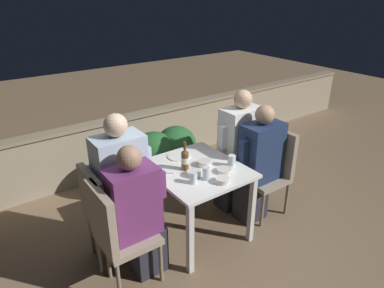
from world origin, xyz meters
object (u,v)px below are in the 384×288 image
at_px(person_navy_jumper, 258,164).
at_px(chair_right_near, 271,165).
at_px(chair_right_far, 251,156).
at_px(chair_left_far, 105,210).
at_px(potted_plant, 231,133).
at_px(beer_bottle, 185,159).
at_px(chair_left_near, 115,229).
at_px(person_blue_shirt, 125,188).
at_px(person_white_polo, 238,151).
at_px(person_purple_stripe, 138,213).

bearing_deg(person_navy_jumper, chair_right_near, -0.00).
bearing_deg(chair_right_far, chair_right_near, -85.73).
relative_size(chair_left_far, potted_plant, 1.16).
height_order(chair_right_near, beer_bottle, beer_bottle).
bearing_deg(person_navy_jumper, potted_plant, 62.19).
xyz_separation_m(chair_left_near, chair_right_far, (1.77, 0.31, 0.00)).
bearing_deg(chair_right_far, potted_plant, 64.24).
bearing_deg(chair_left_near, person_blue_shirt, 50.38).
bearing_deg(person_blue_shirt, chair_right_near, -9.62).
height_order(person_blue_shirt, beer_bottle, person_blue_shirt).
height_order(chair_right_far, person_white_polo, person_white_polo).
bearing_deg(person_navy_jumper, chair_left_far, 170.36).
xyz_separation_m(beer_bottle, potted_plant, (1.31, 0.83, -0.35)).
bearing_deg(chair_right_near, person_purple_stripe, -179.14).
distance_m(chair_left_near, chair_right_far, 1.79).
relative_size(chair_right_near, chair_right_far, 1.00).
xyz_separation_m(chair_left_far, potted_plant, (2.08, 0.74, -0.06)).
height_order(chair_left_far, chair_right_near, same).
bearing_deg(beer_bottle, chair_right_far, 6.63).
bearing_deg(chair_left_far, person_navy_jumper, -9.64).
distance_m(person_white_polo, beer_bottle, 0.79).
height_order(beer_bottle, potted_plant, beer_bottle).
bearing_deg(chair_right_far, person_purple_stripe, -168.78).
bearing_deg(chair_right_near, beer_bottle, 170.02).
distance_m(person_blue_shirt, person_white_polo, 1.33).
xyz_separation_m(person_navy_jumper, chair_right_far, (0.18, 0.29, -0.07)).
bearing_deg(chair_left_near, person_purple_stripe, -0.00).
bearing_deg(chair_left_far, chair_left_near, -97.30).
relative_size(beer_bottle, potted_plant, 0.34).
bearing_deg(potted_plant, chair_left_far, -160.42).
relative_size(chair_left_near, beer_bottle, 3.37).
bearing_deg(person_blue_shirt, chair_left_far, -180.00).
bearing_deg(person_white_polo, person_purple_stripe, -167.17).
bearing_deg(chair_right_far, chair_left_near, -170.06).
bearing_deg(chair_right_far, person_white_polo, 180.00).
xyz_separation_m(chair_left_near, potted_plant, (2.11, 1.03, -0.06)).
bearing_deg(person_navy_jumper, chair_right_far, 57.39).
distance_m(person_purple_stripe, person_blue_shirt, 0.30).
relative_size(chair_left_near, chair_left_far, 1.00).
distance_m(chair_left_far, person_navy_jumper, 1.57).
xyz_separation_m(person_navy_jumper, beer_bottle, (-0.78, 0.17, 0.22)).
height_order(chair_left_near, beer_bottle, beer_bottle).
xyz_separation_m(person_blue_shirt, person_navy_jumper, (1.35, -0.26, -0.07)).
relative_size(person_purple_stripe, person_blue_shirt, 0.89).
xyz_separation_m(chair_left_far, person_blue_shirt, (0.20, 0.00, 0.14)).
relative_size(person_blue_shirt, person_white_polo, 1.03).
bearing_deg(person_white_polo, beer_bottle, -171.64).
relative_size(chair_left_far, person_blue_shirt, 0.68).
xyz_separation_m(chair_left_far, person_navy_jumper, (1.55, -0.26, 0.07)).
distance_m(person_navy_jumper, potted_plant, 1.14).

